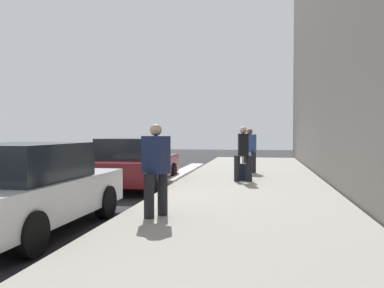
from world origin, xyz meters
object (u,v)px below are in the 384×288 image
at_px(pedestrian_black_coat, 243,152).
at_px(rolling_suitcase, 243,172).
at_px(parked_car_white, 27,188).
at_px(parked_car_maroon, 136,163).
at_px(pedestrian_navy_coat, 156,167).
at_px(pedestrian_blue_coat, 250,149).

height_order(pedestrian_black_coat, rolling_suitcase, pedestrian_black_coat).
bearing_deg(parked_car_white, parked_car_maroon, -0.72).
xyz_separation_m(parked_car_maroon, pedestrian_navy_coat, (-4.85, -1.92, 0.30)).
bearing_deg(pedestrian_black_coat, rolling_suitcase, 4.32).
height_order(parked_car_white, pedestrian_navy_coat, pedestrian_navy_coat).
relative_size(parked_car_white, pedestrian_blue_coat, 2.50).
distance_m(parked_car_white, pedestrian_blue_coat, 10.00).
bearing_deg(pedestrian_blue_coat, rolling_suitcase, 176.28).
relative_size(parked_car_white, parked_car_maroon, 0.87).
bearing_deg(parked_car_white, pedestrian_navy_coat, -64.63).
relative_size(parked_car_white, pedestrian_black_coat, 2.43).
relative_size(parked_car_maroon, rolling_suitcase, 5.44).
height_order(parked_car_maroon, pedestrian_black_coat, pedestrian_black_coat).
distance_m(parked_car_white, rolling_suitcase, 7.73).
distance_m(pedestrian_blue_coat, rolling_suitcase, 2.48).
xyz_separation_m(pedestrian_navy_coat, pedestrian_black_coat, (5.64, -1.34, 0.01)).
relative_size(pedestrian_navy_coat, rolling_suitcase, 1.91).
height_order(parked_car_maroon, rolling_suitcase, parked_car_maroon).
height_order(parked_car_white, pedestrian_black_coat, pedestrian_black_coat).
bearing_deg(parked_car_white, pedestrian_black_coat, -26.83).
xyz_separation_m(pedestrian_black_coat, rolling_suitcase, (0.40, 0.03, -0.65)).
bearing_deg(rolling_suitcase, pedestrian_black_coat, -175.68).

